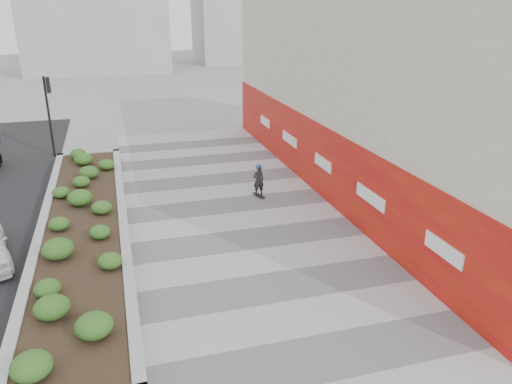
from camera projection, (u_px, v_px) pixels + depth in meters
ground at (303, 322)px, 12.71m from camera, size 160.00×160.00×0.00m
walkway at (267, 266)px, 15.40m from camera, size 8.00×36.00×0.01m
building at (382, 95)px, 21.19m from camera, size 6.04×24.08×8.00m
planter at (83, 223)px, 17.41m from camera, size 3.00×18.00×0.90m
traffic_signal_near at (49, 105)px, 25.56m from camera, size 0.33×0.28×4.20m
manhole_cover at (283, 264)px, 15.54m from camera, size 0.44×0.44×0.01m
skateboarder at (259, 180)px, 20.73m from camera, size 0.48×0.75×1.44m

